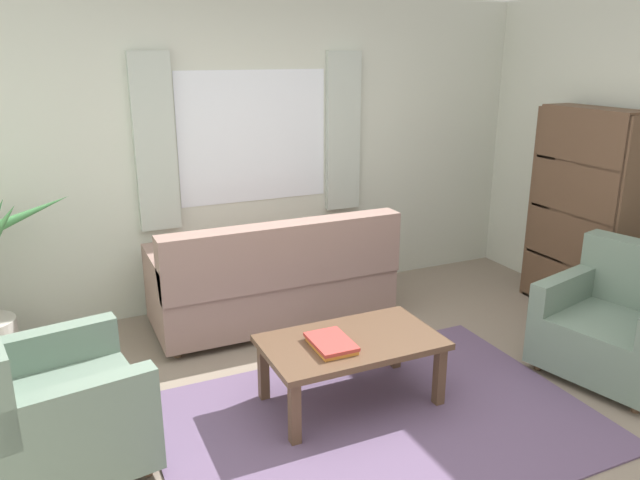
{
  "coord_description": "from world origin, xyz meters",
  "views": [
    {
      "loc": [
        -1.66,
        -2.76,
        2.15
      ],
      "look_at": [
        -0.07,
        0.7,
        0.97
      ],
      "focal_mm": 34.35,
      "sensor_mm": 36.0,
      "label": 1
    }
  ],
  "objects_px": {
    "coffee_table": "(351,348)",
    "bookshelf": "(581,223)",
    "armchair_left": "(49,408)",
    "couch": "(274,282)",
    "book_stack_on_table": "(331,344)",
    "armchair_right": "(619,325)"
  },
  "relations": [
    {
      "from": "armchair_right",
      "to": "book_stack_on_table",
      "type": "height_order",
      "value": "armchair_right"
    },
    {
      "from": "coffee_table",
      "to": "book_stack_on_table",
      "type": "relative_size",
      "value": 3.29
    },
    {
      "from": "armchair_right",
      "to": "book_stack_on_table",
      "type": "bearing_deg",
      "value": -114.6
    },
    {
      "from": "couch",
      "to": "book_stack_on_table",
      "type": "xyz_separation_m",
      "value": [
        -0.14,
        -1.34,
        0.09
      ]
    },
    {
      "from": "coffee_table",
      "to": "book_stack_on_table",
      "type": "xyz_separation_m",
      "value": [
        -0.16,
        -0.04,
        0.08
      ]
    },
    {
      "from": "book_stack_on_table",
      "to": "bookshelf",
      "type": "xyz_separation_m",
      "value": [
        2.56,
        0.54,
        0.32
      ]
    },
    {
      "from": "couch",
      "to": "bookshelf",
      "type": "relative_size",
      "value": 1.1
    },
    {
      "from": "armchair_left",
      "to": "couch",
      "type": "bearing_deg",
      "value": -63.7
    },
    {
      "from": "couch",
      "to": "armchair_left",
      "type": "distance_m",
      "value": 2.09
    },
    {
      "from": "armchair_left",
      "to": "coffee_table",
      "type": "distance_m",
      "value": 1.74
    },
    {
      "from": "armchair_left",
      "to": "armchair_right",
      "type": "relative_size",
      "value": 0.94
    },
    {
      "from": "armchair_left",
      "to": "bookshelf",
      "type": "relative_size",
      "value": 0.56
    },
    {
      "from": "couch",
      "to": "coffee_table",
      "type": "bearing_deg",
      "value": 91.01
    },
    {
      "from": "armchair_right",
      "to": "coffee_table",
      "type": "relative_size",
      "value": 0.92
    },
    {
      "from": "couch",
      "to": "armchair_left",
      "type": "xyz_separation_m",
      "value": [
        -1.71,
        -1.2,
        -0.01
      ]
    },
    {
      "from": "coffee_table",
      "to": "bookshelf",
      "type": "relative_size",
      "value": 0.64
    },
    {
      "from": "armchair_left",
      "to": "book_stack_on_table",
      "type": "xyz_separation_m",
      "value": [
        1.57,
        -0.14,
        0.11
      ]
    },
    {
      "from": "couch",
      "to": "armchair_left",
      "type": "bearing_deg",
      "value": 35.06
    },
    {
      "from": "couch",
      "to": "book_stack_on_table",
      "type": "bearing_deg",
      "value": 84.25
    },
    {
      "from": "couch",
      "to": "armchair_right",
      "type": "height_order",
      "value": "couch"
    },
    {
      "from": "coffee_table",
      "to": "bookshelf",
      "type": "bearing_deg",
      "value": 11.69
    },
    {
      "from": "armchair_right",
      "to": "bookshelf",
      "type": "relative_size",
      "value": 0.59
    }
  ]
}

